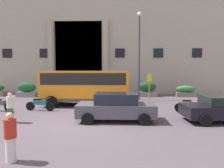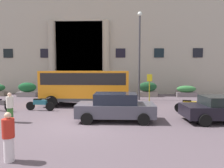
{
  "view_description": "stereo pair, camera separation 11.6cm",
  "coord_description": "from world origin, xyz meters",
  "px_view_note": "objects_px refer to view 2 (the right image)",
  "views": [
    {
      "loc": [
        1.87,
        -10.21,
        2.8
      ],
      "look_at": [
        1.47,
        4.99,
        1.72
      ],
      "focal_mm": 32.43,
      "sensor_mm": 36.0,
      "label": 1
    },
    {
      "loc": [
        1.99,
        -10.2,
        2.8
      ],
      "look_at": [
        1.47,
        4.99,
        1.72
      ],
      "focal_mm": 32.43,
      "sensor_mm": 36.0,
      "label": 2
    }
  ],
  "objects_px": {
    "hedge_planter_entrance_left": "(91,90)",
    "lamppost_plaza_centre": "(139,49)",
    "hedge_planter_entrance_right": "(186,91)",
    "hedge_planter_east": "(148,90)",
    "orange_minibus": "(86,85)",
    "motorcycle_far_end": "(189,106)",
    "scooter_by_planter": "(0,104)",
    "hedge_planter_far_east": "(27,90)",
    "white_taxi_kerbside": "(116,107)",
    "pedestrian_man_crossing": "(9,137)",
    "pedestrian_child_trailing": "(10,108)",
    "motorcycle_near_kerb": "(40,104)",
    "bus_stop_sign": "(149,85)"
  },
  "relations": [
    {
      "from": "motorcycle_near_kerb",
      "to": "pedestrian_man_crossing",
      "type": "bearing_deg",
      "value": -68.7
    },
    {
      "from": "orange_minibus",
      "to": "hedge_planter_entrance_left",
      "type": "distance_m",
      "value": 5.09
    },
    {
      "from": "pedestrian_child_trailing",
      "to": "pedestrian_man_crossing",
      "type": "height_order",
      "value": "pedestrian_child_trailing"
    },
    {
      "from": "bus_stop_sign",
      "to": "hedge_planter_far_east",
      "type": "relative_size",
      "value": 1.21
    },
    {
      "from": "hedge_planter_east",
      "to": "hedge_planter_far_east",
      "type": "xyz_separation_m",
      "value": [
        -12.49,
        -0.42,
        -0.03
      ]
    },
    {
      "from": "bus_stop_sign",
      "to": "motorcycle_near_kerb",
      "type": "distance_m",
      "value": 8.91
    },
    {
      "from": "hedge_planter_entrance_right",
      "to": "scooter_by_planter",
      "type": "xyz_separation_m",
      "value": [
        -15.08,
        -7.81,
        -0.1
      ]
    },
    {
      "from": "pedestrian_child_trailing",
      "to": "pedestrian_man_crossing",
      "type": "relative_size",
      "value": 1.04
    },
    {
      "from": "scooter_by_planter",
      "to": "hedge_planter_entrance_left",
      "type": "bearing_deg",
      "value": 69.13
    },
    {
      "from": "hedge_planter_entrance_left",
      "to": "motorcycle_far_end",
      "type": "height_order",
      "value": "hedge_planter_entrance_left"
    },
    {
      "from": "motorcycle_far_end",
      "to": "scooter_by_planter",
      "type": "relative_size",
      "value": 0.96
    },
    {
      "from": "hedge_planter_entrance_left",
      "to": "lamppost_plaza_centre",
      "type": "xyz_separation_m",
      "value": [
        4.71,
        -1.98,
        3.99
      ]
    },
    {
      "from": "hedge_planter_entrance_left",
      "to": "white_taxi_kerbside",
      "type": "height_order",
      "value": "white_taxi_kerbside"
    },
    {
      "from": "orange_minibus",
      "to": "pedestrian_man_crossing",
      "type": "xyz_separation_m",
      "value": [
        -0.75,
        -9.81,
        -0.86
      ]
    },
    {
      "from": "hedge_planter_far_east",
      "to": "white_taxi_kerbside",
      "type": "bearing_deg",
      "value": -45.81
    },
    {
      "from": "hedge_planter_entrance_right",
      "to": "motorcycle_near_kerb",
      "type": "xyz_separation_m",
      "value": [
        -12.43,
        -7.58,
        -0.1
      ]
    },
    {
      "from": "motorcycle_far_end",
      "to": "lamppost_plaza_centre",
      "type": "distance_m",
      "value": 7.43
    },
    {
      "from": "hedge_planter_east",
      "to": "motorcycle_near_kerb",
      "type": "height_order",
      "value": "hedge_planter_east"
    },
    {
      "from": "hedge_planter_entrance_right",
      "to": "motorcycle_far_end",
      "type": "relative_size",
      "value": 1.09
    },
    {
      "from": "motorcycle_near_kerb",
      "to": "pedestrian_man_crossing",
      "type": "distance_m",
      "value": 7.91
    },
    {
      "from": "hedge_planter_entrance_left",
      "to": "pedestrian_man_crossing",
      "type": "relative_size",
      "value": 1.07
    },
    {
      "from": "hedge_planter_entrance_right",
      "to": "hedge_planter_east",
      "type": "xyz_separation_m",
      "value": [
        -4.0,
        -0.14,
        0.18
      ]
    },
    {
      "from": "motorcycle_near_kerb",
      "to": "lamppost_plaza_centre",
      "type": "distance_m",
      "value": 9.89
    },
    {
      "from": "orange_minibus",
      "to": "scooter_by_planter",
      "type": "distance_m",
      "value": 6.11
    },
    {
      "from": "motorcycle_far_end",
      "to": "hedge_planter_east",
      "type": "bearing_deg",
      "value": 110.96
    },
    {
      "from": "hedge_planter_entrance_right",
      "to": "pedestrian_man_crossing",
      "type": "bearing_deg",
      "value": -124.24
    },
    {
      "from": "orange_minibus",
      "to": "white_taxi_kerbside",
      "type": "distance_m",
      "value": 5.39
    },
    {
      "from": "orange_minibus",
      "to": "bus_stop_sign",
      "type": "bearing_deg",
      "value": 17.03
    },
    {
      "from": "hedge_planter_east",
      "to": "pedestrian_man_crossing",
      "type": "bearing_deg",
      "value": -112.84
    },
    {
      "from": "hedge_planter_entrance_left",
      "to": "hedge_planter_east",
      "type": "distance_m",
      "value": 5.83
    },
    {
      "from": "orange_minibus",
      "to": "hedge_planter_far_east",
      "type": "relative_size",
      "value": 3.35
    },
    {
      "from": "pedestrian_child_trailing",
      "to": "motorcycle_far_end",
      "type": "bearing_deg",
      "value": -69.4
    },
    {
      "from": "hedge_planter_east",
      "to": "white_taxi_kerbside",
      "type": "bearing_deg",
      "value": -107.6
    },
    {
      "from": "hedge_planter_east",
      "to": "pedestrian_man_crossing",
      "type": "distance_m",
      "value": 16.35
    },
    {
      "from": "orange_minibus",
      "to": "hedge_planter_far_east",
      "type": "distance_m",
      "value": 8.47
    },
    {
      "from": "white_taxi_kerbside",
      "to": "lamppost_plaza_centre",
      "type": "distance_m",
      "value": 8.91
    },
    {
      "from": "hedge_planter_far_east",
      "to": "hedge_planter_east",
      "type": "bearing_deg",
      "value": 1.92
    },
    {
      "from": "orange_minibus",
      "to": "pedestrian_child_trailing",
      "type": "height_order",
      "value": "orange_minibus"
    },
    {
      "from": "motorcycle_far_end",
      "to": "hedge_planter_far_east",
      "type": "bearing_deg",
      "value": 161.9
    },
    {
      "from": "orange_minibus",
      "to": "pedestrian_man_crossing",
      "type": "relative_size",
      "value": 4.38
    },
    {
      "from": "pedestrian_child_trailing",
      "to": "white_taxi_kerbside",
      "type": "bearing_deg",
      "value": -78.98
    },
    {
      "from": "orange_minibus",
      "to": "motorcycle_far_end",
      "type": "relative_size",
      "value": 3.52
    },
    {
      "from": "hedge_planter_entrance_left",
      "to": "hedge_planter_east",
      "type": "height_order",
      "value": "hedge_planter_east"
    },
    {
      "from": "lamppost_plaza_centre",
      "to": "scooter_by_planter",
      "type": "bearing_deg",
      "value": -151.42
    },
    {
      "from": "orange_minibus",
      "to": "scooter_by_planter",
      "type": "bearing_deg",
      "value": -155.57
    },
    {
      "from": "orange_minibus",
      "to": "lamppost_plaza_centre",
      "type": "relative_size",
      "value": 0.83
    },
    {
      "from": "white_taxi_kerbside",
      "to": "hedge_planter_entrance_left",
      "type": "bearing_deg",
      "value": 105.82
    },
    {
      "from": "orange_minibus",
      "to": "bus_stop_sign",
      "type": "height_order",
      "value": "orange_minibus"
    },
    {
      "from": "motorcycle_near_kerb",
      "to": "pedestrian_child_trailing",
      "type": "relative_size",
      "value": 1.28
    },
    {
      "from": "hedge_planter_entrance_right",
      "to": "motorcycle_near_kerb",
      "type": "relative_size",
      "value": 1.02
    }
  ]
}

